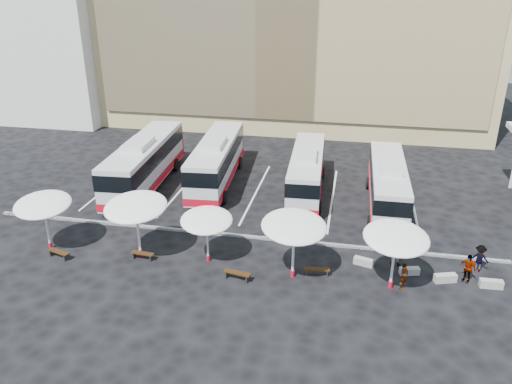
% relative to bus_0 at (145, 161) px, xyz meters
% --- Properties ---
extents(ground, '(120.00, 120.00, 0.00)m').
position_rel_bus_0_xyz_m(ground, '(9.00, -7.51, -2.11)').
color(ground, black).
rests_on(ground, ground).
extents(sandstone_building, '(42.00, 18.25, 29.60)m').
position_rel_bus_0_xyz_m(sandstone_building, '(9.00, 24.35, 10.52)').
color(sandstone_building, tan).
rests_on(sandstone_building, ground).
extents(apartment_block, '(14.00, 14.00, 18.00)m').
position_rel_bus_0_xyz_m(apartment_block, '(-19.00, 20.49, 6.89)').
color(apartment_block, silver).
rests_on(apartment_block, ground).
extents(curb_divider, '(34.00, 0.25, 0.15)m').
position_rel_bus_0_xyz_m(curb_divider, '(9.00, -7.01, -2.04)').
color(curb_divider, black).
rests_on(curb_divider, ground).
extents(bay_lines, '(24.15, 12.00, 0.01)m').
position_rel_bus_0_xyz_m(bay_lines, '(9.00, 0.49, -2.11)').
color(bay_lines, white).
rests_on(bay_lines, ground).
extents(bus_0, '(3.67, 13.18, 4.13)m').
position_rel_bus_0_xyz_m(bus_0, '(0.00, 0.00, 0.00)').
color(bus_0, silver).
rests_on(bus_0, ground).
extents(bus_1, '(3.63, 12.62, 3.95)m').
position_rel_bus_0_xyz_m(bus_1, '(5.43, 1.89, -0.09)').
color(bus_1, silver).
rests_on(bus_1, ground).
extents(bus_2, '(3.02, 11.39, 3.58)m').
position_rel_bus_0_xyz_m(bus_2, '(12.86, 1.36, -0.28)').
color(bus_2, silver).
rests_on(bus_2, ground).
extents(bus_3, '(2.77, 11.49, 3.64)m').
position_rel_bus_0_xyz_m(bus_3, '(18.93, -0.29, -0.25)').
color(bus_3, silver).
rests_on(bus_3, ground).
extents(sunshade_0, '(4.26, 4.28, 3.54)m').
position_rel_bus_0_xyz_m(sunshade_0, '(-1.87, -10.84, 0.90)').
color(sunshade_0, silver).
rests_on(sunshade_0, ground).
extents(sunshade_1, '(3.73, 3.78, 3.88)m').
position_rel_bus_0_xyz_m(sunshade_1, '(4.05, -10.60, 1.18)').
color(sunshade_1, silver).
rests_on(sunshade_1, ground).
extents(sunshade_2, '(3.81, 3.83, 3.19)m').
position_rel_bus_0_xyz_m(sunshade_2, '(8.26, -10.32, 0.60)').
color(sunshade_2, silver).
rests_on(sunshade_2, ground).
extents(sunshade_3, '(4.77, 4.80, 3.77)m').
position_rel_bus_0_xyz_m(sunshade_3, '(13.44, -11.05, 1.10)').
color(sunshade_3, silver).
rests_on(sunshade_3, ground).
extents(sunshade_4, '(4.18, 4.22, 3.64)m').
position_rel_bus_0_xyz_m(sunshade_4, '(18.84, -11.06, 0.98)').
color(sunshade_4, silver).
rests_on(sunshade_4, ground).
extents(wood_bench_0, '(1.56, 0.81, 0.46)m').
position_rel_bus_0_xyz_m(wood_bench_0, '(-0.68, -11.79, -1.76)').
color(wood_bench_0, black).
rests_on(wood_bench_0, ground).
extents(wood_bench_1, '(1.44, 0.48, 0.43)m').
position_rel_bus_0_xyz_m(wood_bench_1, '(4.34, -10.92, -1.78)').
color(wood_bench_1, black).
rests_on(wood_bench_1, ground).
extents(wood_bench_2, '(1.62, 0.71, 0.48)m').
position_rel_bus_0_xyz_m(wood_bench_2, '(10.44, -11.95, -1.74)').
color(wood_bench_2, black).
rests_on(wood_bench_2, ground).
extents(wood_bench_3, '(1.48, 0.53, 0.44)m').
position_rel_bus_0_xyz_m(wood_bench_3, '(14.78, -10.62, -1.77)').
color(wood_bench_3, black).
rests_on(wood_bench_3, ground).
extents(conc_bench_0, '(1.22, 0.71, 0.43)m').
position_rel_bus_0_xyz_m(conc_bench_0, '(17.39, -8.96, -1.89)').
color(conc_bench_0, gray).
rests_on(conc_bench_0, ground).
extents(conc_bench_1, '(1.17, 0.64, 0.42)m').
position_rel_bus_0_xyz_m(conc_bench_1, '(19.97, -9.46, -1.90)').
color(conc_bench_1, gray).
rests_on(conc_bench_1, ground).
extents(conc_bench_2, '(1.30, 0.78, 0.46)m').
position_rel_bus_0_xyz_m(conc_bench_2, '(21.86, -9.85, -1.88)').
color(conc_bench_2, gray).
rests_on(conc_bench_2, ground).
extents(conc_bench_3, '(1.23, 0.45, 0.46)m').
position_rel_bus_0_xyz_m(conc_bench_3, '(24.24, -9.95, -1.88)').
color(conc_bench_3, gray).
rests_on(conc_bench_3, ground).
extents(passenger_0, '(0.65, 0.66, 1.54)m').
position_rel_bus_0_xyz_m(passenger_0, '(19.49, -11.00, -1.34)').
color(passenger_0, black).
rests_on(passenger_0, ground).
extents(passenger_1, '(0.96, 0.84, 1.69)m').
position_rel_bus_0_xyz_m(passenger_1, '(19.16, -8.51, -1.27)').
color(passenger_1, black).
rests_on(passenger_1, ground).
extents(passenger_2, '(1.05, 0.92, 1.70)m').
position_rel_bus_0_xyz_m(passenger_2, '(23.00, -9.56, -1.26)').
color(passenger_2, black).
rests_on(passenger_2, ground).
extents(passenger_3, '(1.17, 0.82, 1.65)m').
position_rel_bus_0_xyz_m(passenger_3, '(23.88, -8.28, -1.28)').
color(passenger_3, black).
rests_on(passenger_3, ground).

